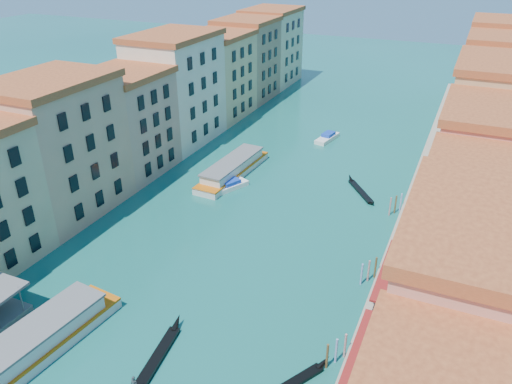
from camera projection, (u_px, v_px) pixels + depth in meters
left_bank_palazzos at (158, 102)px, 91.50m from camera, size 12.80×128.40×21.00m
right_bank_palazzos at (488, 147)px, 71.56m from camera, size 12.80×128.40×21.00m
quay at (421, 194)px, 78.65m from camera, size 4.00×140.00×1.00m
restaurant_awnings at (363, 372)px, 43.26m from camera, size 3.20×44.55×3.12m
mooring_poles_right at (344, 333)px, 49.86m from camera, size 1.44×54.24×3.20m
vaporetto_near at (28, 348)px, 47.99m from camera, size 6.76×20.63×3.01m
vaporetto_far at (233, 168)px, 85.50m from camera, size 5.31×19.06×2.81m
gondola_fore at (155, 360)px, 47.87m from camera, size 2.59×12.22×2.44m
gondola_far at (360, 190)px, 80.20m from camera, size 6.90×8.97×1.50m
motorboat_mid at (229, 186)px, 81.10m from camera, size 4.88×7.19×1.43m
motorboat_far at (327, 137)px, 100.74m from camera, size 3.42×7.24×1.44m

